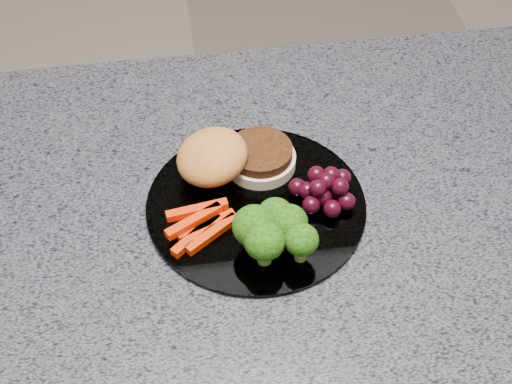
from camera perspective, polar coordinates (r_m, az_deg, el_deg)
countertop at (r=0.86m, az=-0.02°, el=-1.84°), size 1.20×0.60×0.04m
plate at (r=0.84m, az=0.00°, el=-1.04°), size 0.26×0.26×0.01m
burger at (r=0.86m, az=-2.13°, el=2.61°), size 0.16×0.11×0.05m
carrot_sticks at (r=0.81m, az=-4.48°, el=-2.57°), size 0.09×0.07×0.02m
broccoli at (r=0.77m, az=1.37°, el=-3.01°), size 0.09×0.08×0.06m
grape_bunch at (r=0.84m, az=5.56°, el=0.25°), size 0.08×0.07×0.04m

